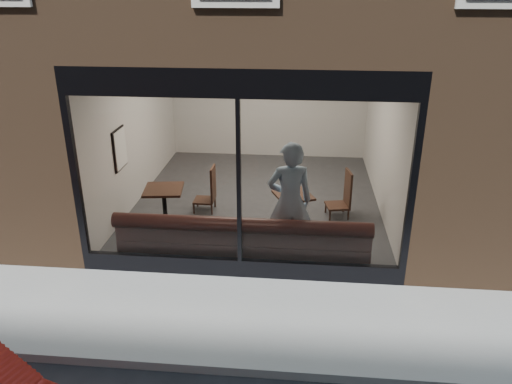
# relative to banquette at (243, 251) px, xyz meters

# --- Properties ---
(ground) EXTENTS (120.00, 120.00, 0.00)m
(ground) POSITION_rel_banquette_xyz_m (0.00, -2.45, -0.23)
(ground) COLOR black
(ground) RESTS_ON ground
(sidewalk_near) EXTENTS (40.00, 2.00, 0.01)m
(sidewalk_near) POSITION_rel_banquette_xyz_m (0.00, -1.45, -0.22)
(sidewalk_near) COLOR gray
(sidewalk_near) RESTS_ON ground
(kerb_near) EXTENTS (40.00, 0.10, 0.12)m
(kerb_near) POSITION_rel_banquette_xyz_m (0.00, -2.50, -0.17)
(kerb_near) COLOR gray
(kerb_near) RESTS_ON ground
(host_building_pier_left) EXTENTS (2.50, 12.00, 3.20)m
(host_building_pier_left) POSITION_rel_banquette_xyz_m (-3.75, 5.55, 1.38)
(host_building_pier_left) COLOR brown
(host_building_pier_left) RESTS_ON ground
(host_building_pier_right) EXTENTS (2.50, 12.00, 3.20)m
(host_building_pier_right) POSITION_rel_banquette_xyz_m (3.75, 5.55, 1.38)
(host_building_pier_right) COLOR brown
(host_building_pier_right) RESTS_ON ground
(host_building_backfill) EXTENTS (5.00, 6.00, 3.20)m
(host_building_backfill) POSITION_rel_banquette_xyz_m (0.00, 8.55, 1.38)
(host_building_backfill) COLOR brown
(host_building_backfill) RESTS_ON ground
(cafe_floor) EXTENTS (6.00, 6.00, 0.00)m
(cafe_floor) POSITION_rel_banquette_xyz_m (0.00, 2.55, -0.21)
(cafe_floor) COLOR #2D2D30
(cafe_floor) RESTS_ON ground
(cafe_ceiling) EXTENTS (6.00, 6.00, 0.00)m
(cafe_ceiling) POSITION_rel_banquette_xyz_m (0.00, 2.55, 2.97)
(cafe_ceiling) COLOR white
(cafe_ceiling) RESTS_ON host_building_upper
(cafe_wall_back) EXTENTS (5.00, 0.00, 5.00)m
(cafe_wall_back) POSITION_rel_banquette_xyz_m (0.00, 5.54, 1.37)
(cafe_wall_back) COLOR beige
(cafe_wall_back) RESTS_ON ground
(cafe_wall_left) EXTENTS (0.00, 6.00, 6.00)m
(cafe_wall_left) POSITION_rel_banquette_xyz_m (-2.49, 2.55, 1.37)
(cafe_wall_left) COLOR beige
(cafe_wall_left) RESTS_ON ground
(cafe_wall_right) EXTENTS (0.00, 6.00, 6.00)m
(cafe_wall_right) POSITION_rel_banquette_xyz_m (2.49, 2.55, 1.37)
(cafe_wall_right) COLOR beige
(cafe_wall_right) RESTS_ON ground
(storefront_kick) EXTENTS (5.00, 0.10, 0.30)m
(storefront_kick) POSITION_rel_banquette_xyz_m (0.00, -0.40, -0.08)
(storefront_kick) COLOR black
(storefront_kick) RESTS_ON ground
(storefront_header) EXTENTS (5.00, 0.10, 0.40)m
(storefront_header) POSITION_rel_banquette_xyz_m (0.00, -0.40, 2.77)
(storefront_header) COLOR black
(storefront_header) RESTS_ON host_building_upper
(storefront_mullion) EXTENTS (0.06, 0.10, 2.50)m
(storefront_mullion) POSITION_rel_banquette_xyz_m (0.00, -0.40, 1.32)
(storefront_mullion) COLOR black
(storefront_mullion) RESTS_ON storefront_kick
(storefront_glass) EXTENTS (4.80, 0.00, 4.80)m
(storefront_glass) POSITION_rel_banquette_xyz_m (0.00, -0.43, 1.33)
(storefront_glass) COLOR white
(storefront_glass) RESTS_ON storefront_kick
(banquette) EXTENTS (4.00, 0.55, 0.45)m
(banquette) POSITION_rel_banquette_xyz_m (0.00, 0.00, 0.00)
(banquette) COLOR black
(banquette) RESTS_ON cafe_floor
(person) EXTENTS (0.80, 0.60, 1.99)m
(person) POSITION_rel_banquette_xyz_m (0.72, 0.31, 0.77)
(person) COLOR #95B2CE
(person) RESTS_ON cafe_floor
(cafe_table_left) EXTENTS (0.77, 0.77, 0.04)m
(cafe_table_left) POSITION_rel_banquette_xyz_m (-1.61, 1.21, 0.52)
(cafe_table_left) COLOR black
(cafe_table_left) RESTS_ON cafe_floor
(cafe_table_right) EXTENTS (0.81, 0.81, 0.04)m
(cafe_table_right) POSITION_rel_banquette_xyz_m (0.77, 1.17, 0.52)
(cafe_table_right) COLOR black
(cafe_table_right) RESTS_ON cafe_floor
(cafe_chair_left) EXTENTS (0.40, 0.40, 0.04)m
(cafe_chair_left) POSITION_rel_banquette_xyz_m (-1.01, 1.93, 0.01)
(cafe_chair_left) COLOR black
(cafe_chair_left) RESTS_ON cafe_floor
(cafe_chair_right) EXTENTS (0.50, 0.50, 0.04)m
(cafe_chair_right) POSITION_rel_banquette_xyz_m (1.62, 1.91, 0.01)
(cafe_chair_right) COLOR black
(cafe_chair_right) RESTS_ON cafe_floor
(wall_poster) EXTENTS (0.02, 0.53, 0.71)m
(wall_poster) POSITION_rel_banquette_xyz_m (-2.45, 1.49, 1.18)
(wall_poster) COLOR white
(wall_poster) RESTS_ON cafe_wall_left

